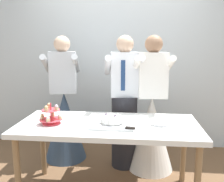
% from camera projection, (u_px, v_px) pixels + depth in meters
% --- Properties ---
extents(rear_wall, '(5.20, 0.10, 2.90)m').
position_uv_depth(rear_wall, '(118.00, 51.00, 3.68)').
color(rear_wall, silver).
rests_on(rear_wall, ground_plane).
extents(dessert_table, '(1.80, 0.80, 0.78)m').
position_uv_depth(dessert_table, '(108.00, 130.00, 2.47)').
color(dessert_table, white).
rests_on(dessert_table, ground_plane).
extents(cupcake_stand, '(0.23, 0.23, 0.21)m').
position_uv_depth(cupcake_stand, '(51.00, 116.00, 2.42)').
color(cupcake_stand, '#D83F4C').
rests_on(cupcake_stand, dessert_table).
extents(main_cake_tray, '(0.43, 0.31, 0.12)m').
position_uv_depth(main_cake_tray, '(113.00, 122.00, 2.36)').
color(main_cake_tray, silver).
rests_on(main_cake_tray, dessert_table).
extents(plate_stack, '(0.21, 0.21, 0.04)m').
position_uv_depth(plate_stack, '(161.00, 122.00, 2.41)').
color(plate_stack, white).
rests_on(plate_stack, dessert_table).
extents(person_groom, '(0.52, 0.55, 1.66)m').
position_uv_depth(person_groom, '(124.00, 110.00, 3.07)').
color(person_groom, '#232328').
rests_on(person_groom, ground_plane).
extents(person_bride, '(0.56, 0.56, 1.66)m').
position_uv_depth(person_bride, '(151.00, 124.00, 3.02)').
color(person_bride, white).
rests_on(person_bride, ground_plane).
extents(person_guest, '(0.57, 0.56, 1.66)m').
position_uv_depth(person_guest, '(65.00, 117.00, 3.31)').
color(person_guest, '#334760').
rests_on(person_guest, ground_plane).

